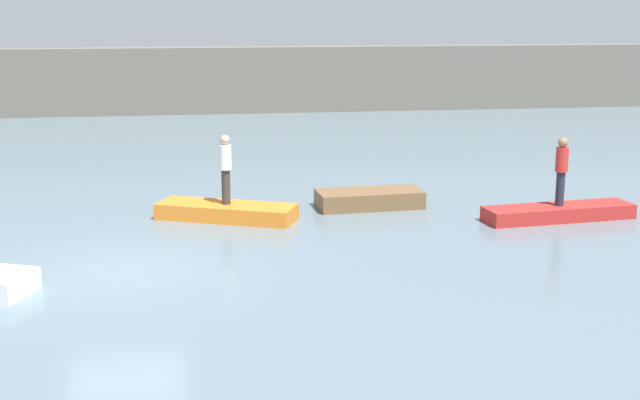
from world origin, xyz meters
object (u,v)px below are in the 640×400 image
rowboat_brown (369,199)px  person_red_shirt (561,168)px  rowboat_orange (227,212)px  rowboat_red (559,212)px  person_white_shirt (225,165)px

rowboat_brown → person_red_shirt: 5.14m
rowboat_orange → person_red_shirt: size_ratio=2.02×
rowboat_red → person_red_shirt: bearing=-6.5°
rowboat_orange → rowboat_red: bearing=14.7°
rowboat_red → person_white_shirt: bearing=165.0°
rowboat_brown → rowboat_red: (4.57, -2.06, -0.05)m
rowboat_red → person_white_shirt: 8.67m
rowboat_orange → person_white_shirt: 1.22m
person_white_shirt → person_red_shirt: size_ratio=1.02×
rowboat_brown → person_white_shirt: person_white_shirt is taller
person_white_shirt → person_red_shirt: (8.49, -1.27, -0.05)m
person_red_shirt → rowboat_brown: bearing=155.8°
rowboat_brown → rowboat_red: bearing=-28.2°
person_red_shirt → rowboat_orange: bearing=171.5°
rowboat_brown → person_red_shirt: size_ratio=1.61×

